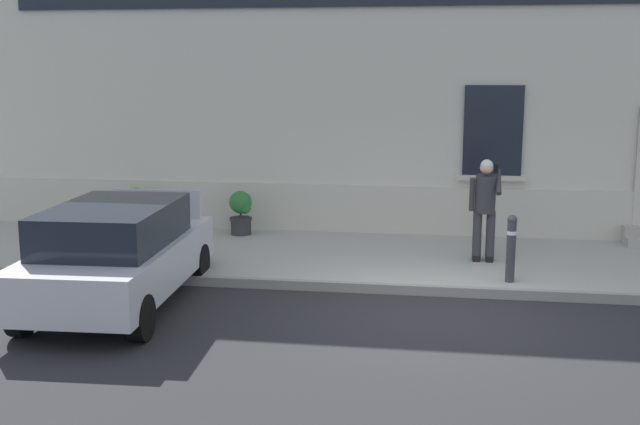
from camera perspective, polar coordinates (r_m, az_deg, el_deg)
The scene contains 9 objects.
ground_plane at distance 11.08m, azimuth 8.15°, elevation -7.41°, with size 80.00×80.00×0.00m, color #232326.
sidewalk at distance 13.75m, azimuth 8.29°, elevation -3.49°, with size 24.00×3.60×0.15m, color #99968E.
curb_edge at distance 11.95m, azimuth 8.21°, elevation -5.67°, with size 24.00×0.12×0.15m, color gray.
building_facade at distance 15.82m, azimuth 8.77°, elevation 11.71°, with size 24.00×1.52×7.50m.
hatchback_car_silver at distance 11.53m, azimuth -14.53°, elevation -2.85°, with size 1.92×4.13×1.50m.
bollard_near_person at distance 12.24m, azimuth 13.78°, elevation -2.39°, with size 0.15×0.15×1.04m.
person_on_phone at distance 13.29m, azimuth 11.95°, elevation 0.64°, with size 0.51×0.49×1.75m.
planter_terracotta at distance 16.12m, azimuth -13.30°, elevation 0.38°, with size 0.44×0.44×0.86m.
planter_charcoal at distance 15.31m, azimuth -5.79°, elevation 0.07°, with size 0.44×0.44×0.86m.
Camera 1 is at (0.02, -10.53, 3.44)m, focal length 43.83 mm.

